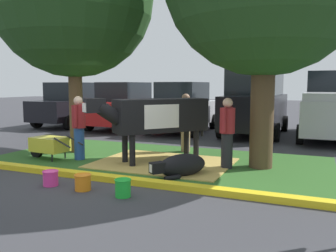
# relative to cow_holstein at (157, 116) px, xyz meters

# --- Properties ---
(ground_plane) EXTENTS (80.00, 80.00, 0.00)m
(ground_plane) POSITION_rel_cow_holstein_xyz_m (-0.49, -1.38, -1.16)
(ground_plane) COLOR #38383D
(grass_island) EXTENTS (8.34, 4.08, 0.02)m
(grass_island) POSITION_rel_cow_holstein_xyz_m (-0.11, 0.25, -1.15)
(grass_island) COLOR #2D5B23
(grass_island) RESTS_ON ground
(curb_yellow) EXTENTS (9.54, 0.24, 0.12)m
(curb_yellow) POSITION_rel_cow_holstein_xyz_m (-0.11, -1.94, -1.10)
(curb_yellow) COLOR yellow
(curb_yellow) RESTS_ON ground
(hay_bedding) EXTENTS (3.20, 2.40, 0.04)m
(hay_bedding) POSITION_rel_cow_holstein_xyz_m (0.21, -0.12, -1.13)
(hay_bedding) COLOR tan
(hay_bedding) RESTS_ON ground
(cow_holstein) EXTENTS (2.30, 2.64, 1.61)m
(cow_holstein) POSITION_rel_cow_holstein_xyz_m (0.00, 0.00, 0.00)
(cow_holstein) COLOR black
(cow_holstein) RESTS_ON ground
(calf_lying) EXTENTS (1.05, 1.23, 0.48)m
(calf_lying) POSITION_rel_cow_holstein_xyz_m (1.03, -1.06, -0.92)
(calf_lying) COLOR black
(calf_lying) RESTS_ON ground
(person_handler) EXTENTS (0.53, 0.34, 1.67)m
(person_handler) POSITION_rel_cow_holstein_xyz_m (0.17, 1.54, -0.26)
(person_handler) COLOR #9E7F5B
(person_handler) RESTS_ON ground
(person_visitor_near) EXTENTS (0.34, 0.51, 1.63)m
(person_visitor_near) POSITION_rel_cow_holstein_xyz_m (-1.94, -0.52, -0.28)
(person_visitor_near) COLOR #23478C
(person_visitor_near) RESTS_ON ground
(person_visitor_far) EXTENTS (0.34, 0.53, 1.62)m
(person_visitor_far) POSITION_rel_cow_holstein_xyz_m (1.74, -0.01, -0.28)
(person_visitor_far) COLOR black
(person_visitor_far) RESTS_ON ground
(wheelbarrow) EXTENTS (1.62, 0.69, 0.63)m
(wheelbarrow) POSITION_rel_cow_holstein_xyz_m (-2.70, -0.76, -0.77)
(wheelbarrow) COLOR gold
(wheelbarrow) RESTS_ON ground
(bucket_pink) EXTENTS (0.31, 0.31, 0.29)m
(bucket_pink) POSITION_rel_cow_holstein_xyz_m (-1.02, -2.64, -1.00)
(bucket_pink) COLOR #EA3893
(bucket_pink) RESTS_ON ground
(bucket_orange) EXTENTS (0.31, 0.31, 0.30)m
(bucket_orange) POSITION_rel_cow_holstein_xyz_m (-0.27, -2.65, -1.00)
(bucket_orange) COLOR orange
(bucket_orange) RESTS_ON ground
(bucket_green) EXTENTS (0.29, 0.29, 0.31)m
(bucket_green) POSITION_rel_cow_holstein_xyz_m (0.60, -2.70, -0.99)
(bucket_green) COLOR green
(bucket_green) RESTS_ON ground
(hatchback_white) EXTENTS (2.04, 4.41, 2.02)m
(hatchback_white) POSITION_rel_cow_holstein_xyz_m (-7.04, 5.81, -0.17)
(hatchback_white) COLOR black
(hatchback_white) RESTS_ON ground
(sedan_red) EXTENTS (2.04, 4.41, 2.02)m
(sedan_red) POSITION_rel_cow_holstein_xyz_m (-4.24, 5.75, -0.17)
(sedan_red) COLOR red
(sedan_red) RESTS_ON ground
(sedan_silver) EXTENTS (2.04, 4.41, 2.02)m
(sedan_silver) POSITION_rel_cow_holstein_xyz_m (-1.50, 5.74, -0.17)
(sedan_silver) COLOR silver
(sedan_silver) RESTS_ON ground
(suv_black) EXTENTS (2.14, 4.61, 2.52)m
(suv_black) POSITION_rel_cow_holstein_xyz_m (1.38, 6.00, 0.11)
(suv_black) COLOR black
(suv_black) RESTS_ON ground
(pickup_truck_black) EXTENTS (2.24, 5.41, 2.42)m
(pickup_truck_black) POSITION_rel_cow_holstein_xyz_m (4.11, 6.15, -0.04)
(pickup_truck_black) COLOR #B7B7BC
(pickup_truck_black) RESTS_ON ground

